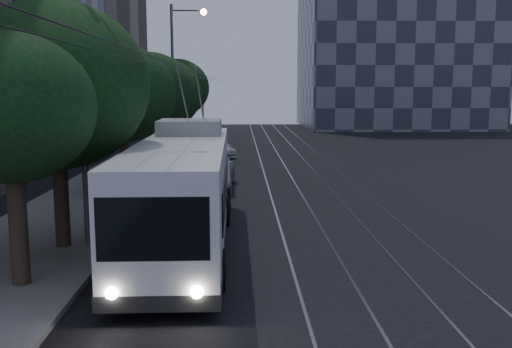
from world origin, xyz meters
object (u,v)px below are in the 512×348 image
Objects in this scene: trolleybus at (183,191)px; car_white_a at (214,156)px; pickup_silver at (207,174)px; streetlamp_near at (94,44)px; car_white_c at (198,144)px; car_white_d at (214,134)px; streetlamp_far at (179,67)px; car_white_b at (218,148)px.

trolleybus is 17.59m from car_white_a.
streetlamp_near is at bearing -102.76° from pickup_silver.
trolleybus is 2.36× the size of pickup_silver.
car_white_c is 26.62m from streetlamp_near.
car_white_c is at bearing 87.62° from streetlamp_near.
car_white_a is (0.00, 7.65, -0.02)m from pickup_silver.
pickup_silver is 1.26× the size of car_white_a.
car_white_d is 34.11m from streetlamp_near.
trolleybus reaches higher than car_white_c.
pickup_silver is at bearing -78.72° from streetlamp_far.
pickup_silver is at bearing -109.45° from car_white_b.
car_white_a is at bearing -65.13° from streetlamp_far.
pickup_silver is 14.80m from streetlamp_far.
car_white_c is (-1.40, 25.71, -1.10)m from trolleybus.
pickup_silver is at bearing 88.39° from trolleybus.
pickup_silver reaches higher than car_white_a.
streetlamp_near reaches higher than car_white_a.
streetlamp_far is at bearing 103.24° from pickup_silver.
car_white_d is at bearing 78.51° from streetlamp_far.
car_white_b is (0.20, 23.11, -1.12)m from trolleybus.
car_white_d is 0.42× the size of streetlamp_far.
car_white_d is at bearing 93.55° from pickup_silver.
car_white_b is at bearing -39.44° from car_white_c.
car_white_d is (-0.45, 33.31, -0.97)m from trolleybus.
car_white_a is (0.20, 17.56, -1.01)m from trolleybus.
car_white_a is 1.11× the size of car_white_c.
car_white_b is at bearing 83.46° from streetlamp_near.
car_white_c reaches higher than car_white_b.
car_white_a is at bearing 88.89° from trolleybus.
streetlamp_near is at bearing -90.01° from streetlamp_far.
car_white_c is (-1.60, 15.81, -0.11)m from pickup_silver.
streetlamp_near reaches higher than trolleybus.
car_white_a is at bearing 81.46° from streetlamp_near.
pickup_silver is at bearing -86.17° from car_white_d.
car_white_c is at bearing 97.74° from pickup_silver.
car_white_c is (-1.60, 2.60, 0.02)m from car_white_b.
car_white_c is (-1.60, 8.16, -0.09)m from car_white_a.
streetlamp_near is at bearing -105.11° from car_white_a.
pickup_silver is at bearing -96.57° from car_white_a.
car_white_c is at bearing 65.60° from streetlamp_far.
car_white_a is 1.01× the size of car_white_b.
streetlamp_far is at bearing 89.99° from streetlamp_near.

